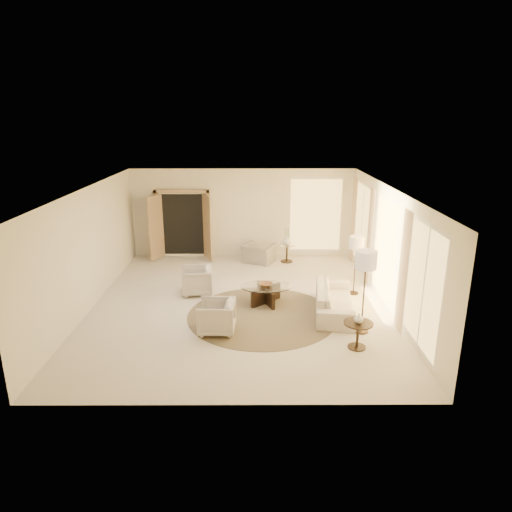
{
  "coord_description": "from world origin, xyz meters",
  "views": [
    {
      "loc": [
        0.36,
        -10.18,
        4.39
      ],
      "look_at": [
        0.4,
        0.4,
        1.1
      ],
      "focal_mm": 32.0,
      "sensor_mm": 36.0,
      "label": 1
    }
  ],
  "objects_px": {
    "sofa": "(334,300)",
    "bowl": "(266,285)",
    "accent_chair": "(259,250)",
    "side_table": "(287,251)",
    "side_vase": "(287,240)",
    "coffee_table": "(266,293)",
    "armchair_right": "(216,315)",
    "armchair_left": "(197,279)",
    "end_vase": "(359,318)",
    "end_table": "(358,331)",
    "floor_lamp_far": "(366,264)",
    "floor_lamp_near": "(357,245)"
  },
  "relations": [
    {
      "from": "armchair_right",
      "to": "armchair_left",
      "type": "bearing_deg",
      "value": -160.06
    },
    {
      "from": "coffee_table",
      "to": "side_table",
      "type": "distance_m",
      "value": 3.36
    },
    {
      "from": "end_vase",
      "to": "floor_lamp_far",
      "type": "bearing_deg",
      "value": 70.99
    },
    {
      "from": "armchair_left",
      "to": "armchair_right",
      "type": "xyz_separation_m",
      "value": [
        0.67,
        -2.17,
        0.0
      ]
    },
    {
      "from": "armchair_left",
      "to": "accent_chair",
      "type": "xyz_separation_m",
      "value": [
        1.6,
        2.56,
        0.01
      ]
    },
    {
      "from": "sofa",
      "to": "bowl",
      "type": "distance_m",
      "value": 1.66
    },
    {
      "from": "accent_chair",
      "to": "floor_lamp_near",
      "type": "xyz_separation_m",
      "value": [
        2.41,
        -2.59,
        0.9
      ]
    },
    {
      "from": "side_vase",
      "to": "floor_lamp_near",
      "type": "bearing_deg",
      "value": -59.97
    },
    {
      "from": "armchair_right",
      "to": "end_table",
      "type": "bearing_deg",
      "value": 78.85
    },
    {
      "from": "accent_chair",
      "to": "side_table",
      "type": "xyz_separation_m",
      "value": [
        0.87,
        0.06,
        -0.04
      ]
    },
    {
      "from": "armchair_right",
      "to": "end_vase",
      "type": "height_order",
      "value": "armchair_right"
    },
    {
      "from": "sofa",
      "to": "end_vase",
      "type": "relative_size",
      "value": 11.13
    },
    {
      "from": "floor_lamp_far",
      "to": "side_vase",
      "type": "distance_m",
      "value": 5.02
    },
    {
      "from": "sofa",
      "to": "end_table",
      "type": "bearing_deg",
      "value": -166.86
    },
    {
      "from": "armchair_left",
      "to": "end_table",
      "type": "height_order",
      "value": "armchair_left"
    },
    {
      "from": "side_table",
      "to": "floor_lamp_near",
      "type": "xyz_separation_m",
      "value": [
        1.53,
        -2.65,
        0.94
      ]
    },
    {
      "from": "accent_chair",
      "to": "side_table",
      "type": "height_order",
      "value": "accent_chair"
    },
    {
      "from": "accent_chair",
      "to": "side_table",
      "type": "distance_m",
      "value": 0.88
    },
    {
      "from": "bowl",
      "to": "end_vase",
      "type": "relative_size",
      "value": 1.64
    },
    {
      "from": "accent_chair",
      "to": "end_vase",
      "type": "distance_m",
      "value": 5.75
    },
    {
      "from": "accent_chair",
      "to": "floor_lamp_far",
      "type": "xyz_separation_m",
      "value": [
        2.12,
        -4.73,
        1.13
      ]
    },
    {
      "from": "accent_chair",
      "to": "side_vase",
      "type": "distance_m",
      "value": 0.93
    },
    {
      "from": "coffee_table",
      "to": "side_vase",
      "type": "relative_size",
      "value": 5.42
    },
    {
      "from": "sofa",
      "to": "armchair_left",
      "type": "height_order",
      "value": "armchair_left"
    },
    {
      "from": "end_vase",
      "to": "coffee_table",
      "type": "bearing_deg",
      "value": 128.19
    },
    {
      "from": "coffee_table",
      "to": "bowl",
      "type": "bearing_deg",
      "value": -165.96
    },
    {
      "from": "armchair_right",
      "to": "bowl",
      "type": "bearing_deg",
      "value": 147.47
    },
    {
      "from": "coffee_table",
      "to": "side_table",
      "type": "bearing_deg",
      "value": 77.44
    },
    {
      "from": "side_vase",
      "to": "side_table",
      "type": "bearing_deg",
      "value": 90.0
    },
    {
      "from": "end_table",
      "to": "end_vase",
      "type": "relative_size",
      "value": 2.98
    },
    {
      "from": "coffee_table",
      "to": "floor_lamp_near",
      "type": "relative_size",
      "value": 0.97
    },
    {
      "from": "end_table",
      "to": "end_vase",
      "type": "height_order",
      "value": "end_vase"
    },
    {
      "from": "end_table",
      "to": "floor_lamp_far",
      "type": "bearing_deg",
      "value": 70.99
    },
    {
      "from": "side_table",
      "to": "side_vase",
      "type": "height_order",
      "value": "side_vase"
    },
    {
      "from": "armchair_right",
      "to": "side_table",
      "type": "distance_m",
      "value": 5.12
    },
    {
      "from": "armchair_left",
      "to": "coffee_table",
      "type": "bearing_deg",
      "value": 63.04
    },
    {
      "from": "accent_chair",
      "to": "side_vase",
      "type": "xyz_separation_m",
      "value": [
        0.87,
        0.06,
        0.31
      ]
    },
    {
      "from": "accent_chair",
      "to": "coffee_table",
      "type": "height_order",
      "value": "accent_chair"
    },
    {
      "from": "floor_lamp_near",
      "to": "end_table",
      "type": "bearing_deg",
      "value": -100.47
    },
    {
      "from": "coffee_table",
      "to": "armchair_right",
      "type": "bearing_deg",
      "value": -125.27
    },
    {
      "from": "armchair_left",
      "to": "bowl",
      "type": "xyz_separation_m",
      "value": [
        1.74,
        -0.66,
        0.11
      ]
    },
    {
      "from": "bowl",
      "to": "floor_lamp_near",
      "type": "bearing_deg",
      "value": 15.48
    },
    {
      "from": "armchair_left",
      "to": "floor_lamp_near",
      "type": "bearing_deg",
      "value": 83.24
    },
    {
      "from": "armchair_left",
      "to": "bowl",
      "type": "distance_m",
      "value": 1.87
    },
    {
      "from": "armchair_right",
      "to": "side_vase",
      "type": "bearing_deg",
      "value": 162.14
    },
    {
      "from": "side_table",
      "to": "bowl",
      "type": "bearing_deg",
      "value": -102.56
    },
    {
      "from": "sofa",
      "to": "accent_chair",
      "type": "height_order",
      "value": "accent_chair"
    },
    {
      "from": "side_table",
      "to": "floor_lamp_near",
      "type": "bearing_deg",
      "value": -59.97
    },
    {
      "from": "accent_chair",
      "to": "bowl",
      "type": "distance_m",
      "value": 3.22
    },
    {
      "from": "sofa",
      "to": "bowl",
      "type": "bearing_deg",
      "value": 78.56
    }
  ]
}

